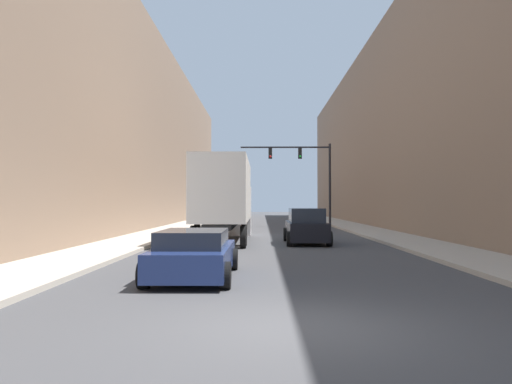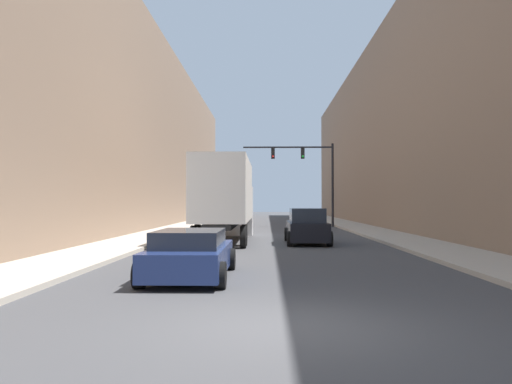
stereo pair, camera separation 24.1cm
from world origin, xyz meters
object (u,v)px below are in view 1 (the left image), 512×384
Objects in this scene: sedan_car at (194,254)px; suv_car at (306,227)px; traffic_signal_gantry at (309,169)px; semi_truck at (226,197)px.

sedan_car is 11.90m from suv_car.
traffic_signal_gantry is at bearing 84.11° from suv_car.
suv_car is (4.09, -2.00, -1.50)m from semi_truck.
semi_truck is 13.31m from sedan_car.
semi_truck is 4.79m from suv_car.
suv_car reaches higher than sedan_car.
suv_car is at bearing -26.02° from semi_truck.
sedan_car is at bearing -101.46° from traffic_signal_gantry.
suv_car is 17.71m from traffic_signal_gantry.
semi_truck reaches higher than sedan_car.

